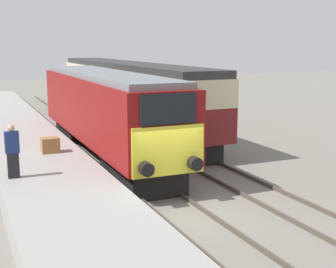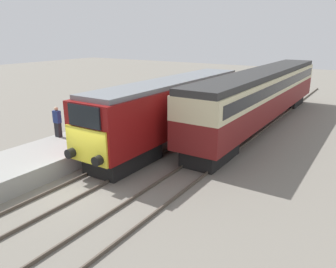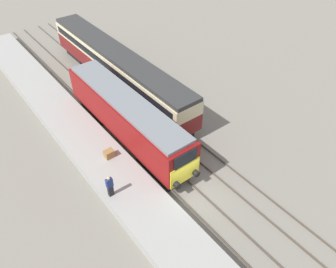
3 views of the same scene
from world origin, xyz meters
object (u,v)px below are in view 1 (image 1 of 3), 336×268
at_px(passenger_carriage, 126,88).
at_px(person_on_platform, 12,151).
at_px(locomotive, 105,110).
at_px(luggage_crate, 50,145).

xyz_separation_m(passenger_carriage, person_on_platform, (-7.96, -12.12, -0.73)).
bearing_deg(locomotive, luggage_crate, -146.71).
distance_m(passenger_carriage, luggage_crate, 10.96).
xyz_separation_m(locomotive, passenger_carriage, (3.40, 7.07, 0.29)).
relative_size(person_on_platform, luggage_crate, 2.51).
bearing_deg(luggage_crate, person_on_platform, -118.37).
xyz_separation_m(passenger_carriage, luggage_crate, (-6.23, -8.92, -1.31)).
xyz_separation_m(locomotive, person_on_platform, (-4.56, -5.06, -0.44)).
height_order(passenger_carriage, person_on_platform, passenger_carriage).
height_order(passenger_carriage, luggage_crate, passenger_carriage).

